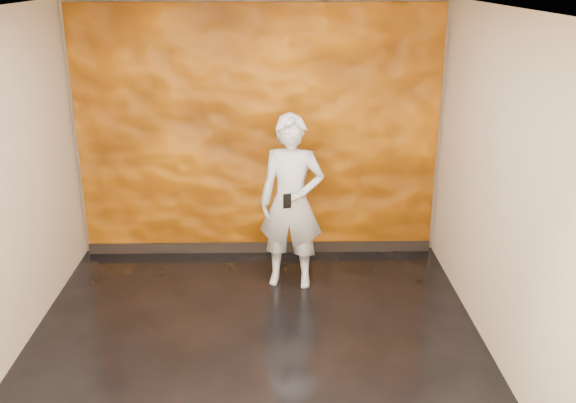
{
  "coord_description": "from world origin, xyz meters",
  "views": [
    {
      "loc": [
        0.18,
        -4.82,
        3.08
      ],
      "look_at": [
        0.3,
        0.82,
        1.02
      ],
      "focal_mm": 40.0,
      "sensor_mm": 36.0,
      "label": 1
    }
  ],
  "objects": [
    {
      "name": "room",
      "position": [
        0.0,
        0.0,
        1.4
      ],
      "size": [
        4.02,
        4.02,
        2.81
      ],
      "color": "black",
      "rests_on": "ground"
    },
    {
      "name": "feature_wall",
      "position": [
        0.0,
        1.96,
        1.38
      ],
      "size": [
        3.9,
        0.06,
        2.75
      ],
      "primitive_type": "cube",
      "color": "orange",
      "rests_on": "ground"
    },
    {
      "name": "baseboard",
      "position": [
        0.0,
        1.92,
        0.06
      ],
      "size": [
        3.9,
        0.04,
        0.12
      ],
      "primitive_type": "cube",
      "color": "black",
      "rests_on": "ground"
    },
    {
      "name": "man",
      "position": [
        0.34,
        1.16,
        0.89
      ],
      "size": [
        0.7,
        0.52,
        1.77
      ],
      "primitive_type": "imported",
      "rotation": [
        0.0,
        0.0,
        -0.16
      ],
      "color": "#9CA2AC",
      "rests_on": "ground"
    },
    {
      "name": "phone",
      "position": [
        0.29,
        0.91,
        0.99
      ],
      "size": [
        0.08,
        0.04,
        0.15
      ],
      "primitive_type": "cube",
      "rotation": [
        0.0,
        0.0,
        0.26
      ],
      "color": "black",
      "rests_on": "man"
    }
  ]
}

